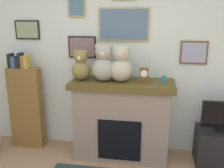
% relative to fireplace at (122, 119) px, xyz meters
% --- Properties ---
extents(back_wall, '(5.20, 0.15, 2.60)m').
position_rel_fireplace_xyz_m(back_wall, '(-0.04, 0.32, 0.76)').
color(back_wall, silver).
rests_on(back_wall, ground_plane).
extents(fireplace, '(1.34, 0.57, 1.07)m').
position_rel_fireplace_xyz_m(fireplace, '(0.00, 0.00, 0.00)').
color(fireplace, gray).
rests_on(fireplace, ground_plane).
extents(bookshelf, '(0.46, 0.16, 1.39)m').
position_rel_fireplace_xyz_m(bookshelf, '(-1.40, 0.06, 0.10)').
color(bookshelf, brown).
rests_on(bookshelf, ground_plane).
extents(tv_stand, '(0.65, 0.40, 0.49)m').
position_rel_fireplace_xyz_m(tv_stand, '(1.31, -0.04, -0.30)').
color(tv_stand, black).
rests_on(tv_stand, ground_plane).
extents(candle_jar, '(0.06, 0.06, 0.09)m').
position_rel_fireplace_xyz_m(candle_jar, '(0.53, -0.02, 0.57)').
color(candle_jar, teal).
rests_on(candle_jar, fireplace).
extents(mantel_clock, '(0.11, 0.08, 0.18)m').
position_rel_fireplace_xyz_m(mantel_clock, '(0.28, -0.02, 0.62)').
color(mantel_clock, brown).
rests_on(mantel_clock, fireplace).
extents(teddy_bear_brown, '(0.25, 0.25, 0.40)m').
position_rel_fireplace_xyz_m(teddy_bear_brown, '(-0.54, -0.02, 0.71)').
color(teddy_bear_brown, olive).
rests_on(teddy_bear_brown, fireplace).
extents(teddy_bear_grey, '(0.30, 0.30, 0.49)m').
position_rel_fireplace_xyz_m(teddy_bear_grey, '(-0.24, -0.02, 0.75)').
color(teddy_bear_grey, '#A39C8C').
rests_on(teddy_bear_grey, fireplace).
extents(teddy_bear_cream, '(0.29, 0.29, 0.47)m').
position_rel_fireplace_xyz_m(teddy_bear_cream, '(-0.02, -0.02, 0.74)').
color(teddy_bear_cream, '#BAAF8F').
rests_on(teddy_bear_cream, fireplace).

